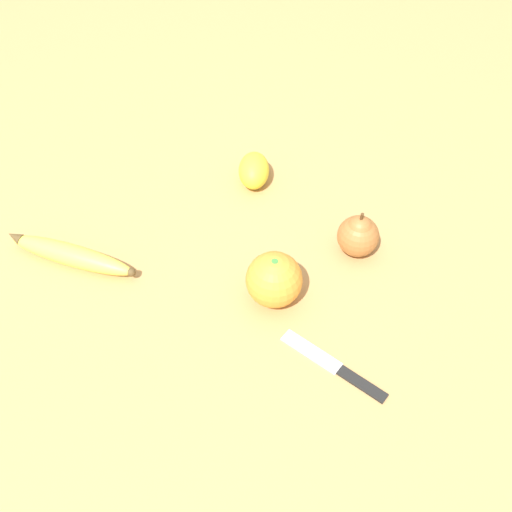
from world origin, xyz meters
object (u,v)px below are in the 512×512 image
(orange, at_px, (274,280))
(lemon, at_px, (254,170))
(banana, at_px, (71,255))
(paring_knife, at_px, (337,367))
(pear, at_px, (357,233))

(orange, xyz_separation_m, lemon, (0.08, 0.25, -0.02))
(banana, relative_size, lemon, 1.89)
(orange, relative_size, paring_knife, 0.54)
(banana, xyz_separation_m, paring_knife, (0.29, -0.35, -0.01))
(banana, bearing_deg, pear, -157.15)
(banana, relative_size, paring_knife, 1.15)
(lemon, height_order, paring_knife, lemon)
(pear, bearing_deg, banana, 159.05)
(banana, bearing_deg, orange, -172.98)
(orange, height_order, lemon, orange)
(orange, height_order, pear, same)
(lemon, bearing_deg, paring_knife, -97.64)
(lemon, relative_size, paring_knife, 0.61)
(orange, xyz_separation_m, pear, (0.17, 0.03, -0.01))
(banana, height_order, lemon, lemon)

